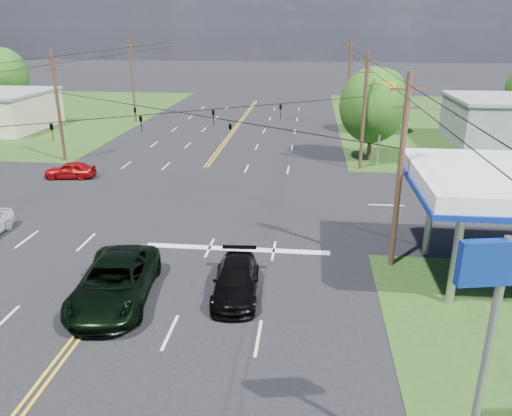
# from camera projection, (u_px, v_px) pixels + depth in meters

# --- Properties ---
(ground) EXTENTS (280.00, 280.00, 0.00)m
(ground) POSITION_uv_depth(u_px,v_px,m) (183.00, 198.00, 34.93)
(ground) COLOR black
(ground) RESTS_ON ground
(stop_bar) EXTENTS (10.00, 0.50, 0.02)m
(stop_bar) POSITION_uv_depth(u_px,v_px,m) (237.00, 249.00, 26.96)
(stop_bar) COLOR silver
(stop_bar) RESTS_ON ground
(pole_se) EXTENTS (1.60, 0.28, 9.50)m
(pole_se) POSITION_uv_depth(u_px,v_px,m) (400.00, 171.00, 23.52)
(pole_se) COLOR #442D1D
(pole_se) RESTS_ON ground
(pole_nw) EXTENTS (1.60, 0.28, 9.50)m
(pole_nw) POSITION_uv_depth(u_px,v_px,m) (58.00, 105.00, 42.95)
(pole_nw) COLOR #442D1D
(pole_nw) RESTS_ON ground
(pole_ne) EXTENTS (1.60, 0.28, 9.50)m
(pole_ne) POSITION_uv_depth(u_px,v_px,m) (364.00, 110.00, 40.31)
(pole_ne) COLOR #442D1D
(pole_ne) RESTS_ON ground
(pole_left_far) EXTENTS (1.60, 0.28, 10.00)m
(pole_left_far) POSITION_uv_depth(u_px,v_px,m) (132.00, 80.00, 60.59)
(pole_left_far) COLOR #442D1D
(pole_left_far) RESTS_ON ground
(pole_right_far) EXTENTS (1.60, 0.28, 10.00)m
(pole_right_far) POSITION_uv_depth(u_px,v_px,m) (349.00, 82.00, 57.95)
(pole_right_far) COLOR #442D1D
(pole_right_far) RESTS_ON ground
(span_wire_signals) EXTENTS (26.00, 18.00, 1.13)m
(span_wire_signals) POSITION_uv_depth(u_px,v_px,m) (178.00, 112.00, 32.86)
(span_wire_signals) COLOR black
(span_wire_signals) RESTS_ON ground
(power_lines) EXTENTS (26.04, 100.00, 0.64)m
(power_lines) POSITION_uv_depth(u_px,v_px,m) (167.00, 74.00, 30.10)
(power_lines) COLOR black
(power_lines) RESTS_ON ground
(tree_right_a) EXTENTS (5.70, 5.70, 8.18)m
(tree_right_a) POSITION_uv_depth(u_px,v_px,m) (373.00, 105.00, 43.03)
(tree_right_a) COLOR #442D1D
(tree_right_a) RESTS_ON ground
(tree_right_b) EXTENTS (4.94, 4.94, 7.09)m
(tree_right_b) POSITION_uv_depth(u_px,v_px,m) (383.00, 95.00, 54.20)
(tree_right_b) COLOR #442D1D
(tree_right_b) RESTS_ON ground
(tree_far_l) EXTENTS (6.08, 6.08, 8.72)m
(tree_far_l) POSITION_uv_depth(u_px,v_px,m) (4.00, 75.00, 66.24)
(tree_far_l) COLOR #442D1D
(tree_far_l) RESTS_ON ground
(pickup_dkgreen) EXTENTS (3.75, 6.87, 1.83)m
(pickup_dkgreen) POSITION_uv_depth(u_px,v_px,m) (115.00, 282.00, 21.63)
(pickup_dkgreen) COLOR black
(pickup_dkgreen) RESTS_ON ground
(suv_black) EXTENTS (2.28, 4.93, 1.40)m
(suv_black) POSITION_uv_depth(u_px,v_px,m) (236.00, 281.00, 22.19)
(suv_black) COLOR black
(suv_black) RESTS_ON ground
(sedan_red) EXTENTS (4.02, 1.98, 1.32)m
(sedan_red) POSITION_uv_depth(u_px,v_px,m) (70.00, 170.00, 39.29)
(sedan_red) COLOR #9D0B0D
(sedan_red) RESTS_ON ground
(sedan_far) EXTENTS (5.45, 2.78, 1.52)m
(sedan_far) POSITION_uv_depth(u_px,v_px,m) (493.00, 181.00, 36.14)
(sedan_far) COLOR #A8A7AC
(sedan_far) RESTS_ON ground
(polesign_se) EXTENTS (2.11, 0.67, 7.16)m
(polesign_se) POSITION_uv_depth(u_px,v_px,m) (497.00, 303.00, 11.17)
(polesign_se) COLOR #A5A5AA
(polesign_se) RESTS_ON ground
(polesign_ne) EXTENTS (1.98, 0.30, 7.19)m
(polesign_ne) POSITION_uv_depth(u_px,v_px,m) (382.00, 102.00, 40.90)
(polesign_ne) COLOR #A5A5AA
(polesign_ne) RESTS_ON ground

